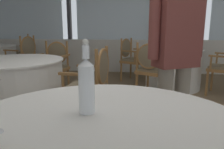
# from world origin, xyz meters

# --- Properties ---
(ground_plane) EXTENTS (13.87, 13.87, 0.00)m
(ground_plane) POSITION_xyz_m (0.00, 0.00, 0.00)
(ground_plane) COLOR #756047
(window_wall_far) EXTENTS (10.67, 0.14, 2.78)m
(window_wall_far) POSITION_xyz_m (-0.00, 3.56, 1.11)
(window_wall_far) COLOR silver
(window_wall_far) RESTS_ON ground_plane
(water_bottle) EXTENTS (0.07, 0.07, 0.34)m
(water_bottle) POSITION_xyz_m (-0.13, -1.12, 0.89)
(water_bottle) COLOR white
(water_bottle) RESTS_ON foreground_table
(background_table_1) EXTENTS (1.26, 1.26, 0.75)m
(background_table_1) POSITION_xyz_m (-1.45, 0.43, 0.38)
(background_table_1) COLOR white
(background_table_1) RESTS_ON ground_plane
(dining_chair_1_1) EXTENTS (0.52, 0.58, 0.93)m
(dining_chair_1_1) POSITION_xyz_m (-0.40, 0.31, 0.54)
(dining_chair_1_1) COLOR olive
(dining_chair_1_1) RESTS_ON ground_plane
(dining_chair_1_2) EXTENTS (0.58, 0.52, 0.92)m
(dining_chair_1_2) POSITION_xyz_m (-1.32, 1.48, 0.55)
(dining_chair_1_2) COLOR olive
(dining_chair_1_2) RESTS_ON ground_plane
(background_table_2) EXTENTS (1.06, 1.06, 0.75)m
(background_table_2) POSITION_xyz_m (0.81, 2.12, 0.38)
(background_table_2) COLOR white
(background_table_2) RESTS_ON ground_plane
(dining_chair_2_0) EXTENTS (0.63, 0.65, 0.93)m
(dining_chair_2_0) POSITION_xyz_m (-0.03, 2.59, 0.54)
(dining_chair_2_0) COLOR olive
(dining_chair_2_0) RESTS_ON ground_plane
(dining_chair_2_1) EXTENTS (0.65, 0.63, 0.92)m
(dining_chair_2_1) POSITION_xyz_m (0.34, 1.29, 0.55)
(dining_chair_2_1) COLOR olive
(dining_chair_2_1) RESTS_ON ground_plane
(dining_chair_2_3) EXTENTS (0.65, 0.63, 0.93)m
(dining_chair_2_3) POSITION_xyz_m (1.28, 2.96, 0.55)
(dining_chair_2_3) COLOR olive
(dining_chair_2_3) RESTS_ON ground_plane
(dining_chair_3_1) EXTENTS (0.55, 0.60, 0.99)m
(dining_chair_3_1) POSITION_xyz_m (-2.27, 2.22, 0.58)
(dining_chair_3_1) COLOR olive
(dining_chair_3_1) RESTS_ON ground_plane
(dining_chair_3_2) EXTENTS (0.60, 0.55, 0.99)m
(dining_chair_3_2) POSITION_xyz_m (-3.09, 3.51, 0.58)
(dining_chair_3_2) COLOR olive
(dining_chair_3_2) RESTS_ON ground_plane
(diner_person_0) EXTENTS (0.48, 0.34, 1.66)m
(diner_person_0) POSITION_xyz_m (0.43, -0.18, 0.95)
(diner_person_0) COLOR gray
(diner_person_0) RESTS_ON ground_plane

